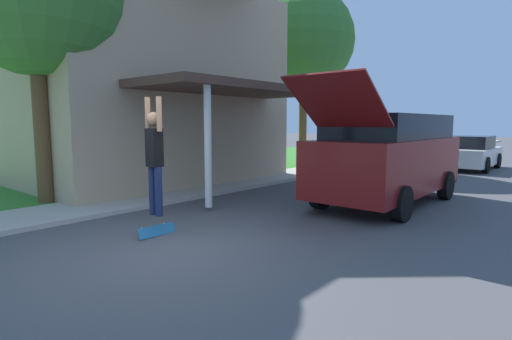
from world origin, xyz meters
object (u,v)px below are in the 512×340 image
object	(u,v)px
lawn_tree_far	(304,40)
skateboard	(157,231)
car_down_street	(469,153)
skateboarder	(155,155)
suv_parked	(388,156)

from	to	relation	value
lawn_tree_far	skateboard	xyz separation A→B (m)	(4.66, -11.50, -5.57)
lawn_tree_far	car_down_street	size ratio (longest dim) A/B	1.96
lawn_tree_far	skateboarder	bearing A→B (deg)	-67.84
lawn_tree_far	car_down_street	world-z (taller)	lawn_tree_far
lawn_tree_far	skateboard	bearing A→B (deg)	-67.92
suv_parked	skateboarder	xyz separation A→B (m)	(-1.92, -5.33, 0.25)
car_down_street	skateboard	distance (m)	14.80
lawn_tree_far	suv_parked	bearing A→B (deg)	-43.07
skateboard	suv_parked	bearing A→B (deg)	69.87
suv_parked	skateboard	xyz separation A→B (m)	(-1.95, -5.31, -1.08)
suv_parked	skateboarder	bearing A→B (deg)	-109.83
lawn_tree_far	car_down_street	distance (m)	8.66
skateboarder	car_down_street	bearing A→B (deg)	83.62
suv_parked	skateboard	world-z (taller)	suv_parked
lawn_tree_far	skateboarder	world-z (taller)	lawn_tree_far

